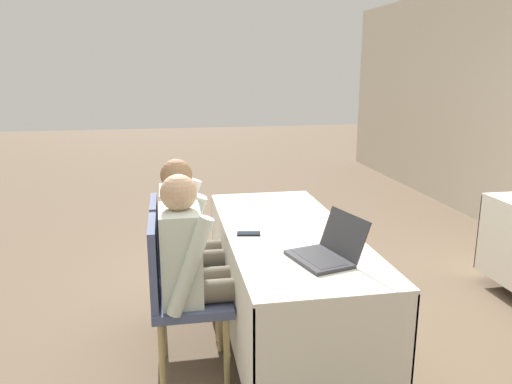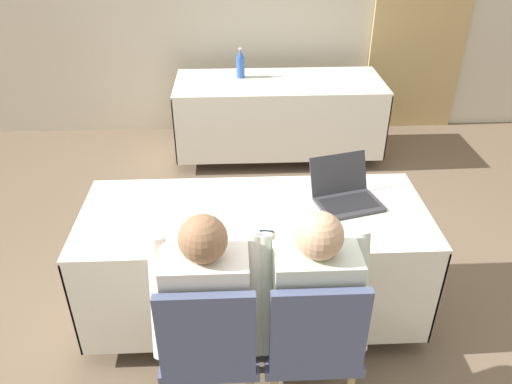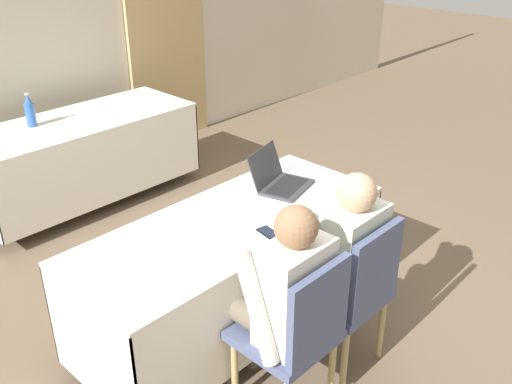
{
  "view_description": "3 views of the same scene",
  "coord_description": "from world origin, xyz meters",
  "px_view_note": "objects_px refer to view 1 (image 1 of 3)",
  "views": [
    {
      "loc": [
        2.85,
        -0.72,
        1.73
      ],
      "look_at": [
        0.0,
        -0.2,
        1.01
      ],
      "focal_mm": 35.0,
      "sensor_mm": 36.0,
      "label": 1
    },
    {
      "loc": [
        -0.09,
        -2.25,
        2.27
      ],
      "look_at": [
        0.0,
        -0.2,
        1.01
      ],
      "focal_mm": 35.0,
      "sensor_mm": 36.0,
      "label": 2
    },
    {
      "loc": [
        -1.91,
        -2.03,
        2.34
      ],
      "look_at": [
        0.0,
        -0.2,
        1.01
      ],
      "focal_mm": 40.0,
      "sensor_mm": 36.0,
      "label": 3
    }
  ],
  "objects_px": {
    "chair_near_right": "(178,290)",
    "person_checkered_shirt": "(191,236)",
    "cell_phone": "(249,234)",
    "laptop": "(326,251)",
    "person_white_shirt": "(195,263)",
    "chair_near_left": "(176,260)"
  },
  "relations": [
    {
      "from": "laptop",
      "to": "person_white_shirt",
      "type": "distance_m",
      "value": 0.74
    },
    {
      "from": "chair_near_left",
      "to": "person_white_shirt",
      "type": "distance_m",
      "value": 0.5
    },
    {
      "from": "laptop",
      "to": "person_checkered_shirt",
      "type": "distance_m",
      "value": 1.01
    },
    {
      "from": "chair_near_right",
      "to": "person_white_shirt",
      "type": "relative_size",
      "value": 0.78
    },
    {
      "from": "laptop",
      "to": "person_white_shirt",
      "type": "xyz_separation_m",
      "value": [
        -0.28,
        -0.67,
        -0.13
      ]
    },
    {
      "from": "chair_near_left",
      "to": "person_checkered_shirt",
      "type": "bearing_deg",
      "value": -90.0
    },
    {
      "from": "cell_phone",
      "to": "person_white_shirt",
      "type": "relative_size",
      "value": 0.13
    },
    {
      "from": "chair_near_right",
      "to": "person_checkered_shirt",
      "type": "height_order",
      "value": "person_checkered_shirt"
    },
    {
      "from": "laptop",
      "to": "chair_near_left",
      "type": "relative_size",
      "value": 0.45
    },
    {
      "from": "laptop",
      "to": "chair_near_right",
      "type": "height_order",
      "value": "laptop"
    },
    {
      "from": "laptop",
      "to": "person_checkered_shirt",
      "type": "height_order",
      "value": "person_checkered_shirt"
    },
    {
      "from": "cell_phone",
      "to": "chair_near_right",
      "type": "bearing_deg",
      "value": -57.03
    },
    {
      "from": "chair_near_right",
      "to": "person_checkered_shirt",
      "type": "bearing_deg",
      "value": -12.68
    },
    {
      "from": "chair_near_right",
      "to": "person_white_shirt",
      "type": "distance_m",
      "value": 0.19
    },
    {
      "from": "cell_phone",
      "to": "person_checkered_shirt",
      "type": "height_order",
      "value": "person_checkered_shirt"
    },
    {
      "from": "laptop",
      "to": "chair_near_right",
      "type": "distance_m",
      "value": 0.87
    },
    {
      "from": "cell_phone",
      "to": "chair_near_left",
      "type": "bearing_deg",
      "value": -112.39
    },
    {
      "from": "cell_phone",
      "to": "chair_near_right",
      "type": "relative_size",
      "value": 0.16
    },
    {
      "from": "chair_near_right",
      "to": "chair_near_left",
      "type": "bearing_deg",
      "value": 0.0
    },
    {
      "from": "chair_near_left",
      "to": "person_white_shirt",
      "type": "relative_size",
      "value": 0.78
    },
    {
      "from": "laptop",
      "to": "cell_phone",
      "type": "xyz_separation_m",
      "value": [
        -0.47,
        -0.33,
        -0.04
      ]
    },
    {
      "from": "chair_near_right",
      "to": "person_white_shirt",
      "type": "bearing_deg",
      "value": -90.0
    }
  ]
}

